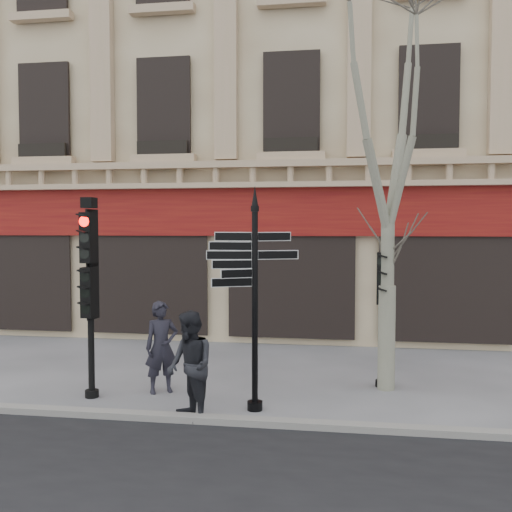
% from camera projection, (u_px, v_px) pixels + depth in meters
% --- Properties ---
extents(ground, '(80.00, 80.00, 0.00)m').
position_uv_depth(ground, '(266.00, 400.00, 10.55)').
color(ground, '#57575C').
rests_on(ground, ground).
extents(kerb, '(80.00, 0.25, 0.12)m').
position_uv_depth(kerb, '(255.00, 422.00, 9.16)').
color(kerb, gray).
rests_on(kerb, ground).
extents(building, '(28.00, 15.52, 18.00)m').
position_uv_depth(building, '(309.00, 79.00, 22.40)').
color(building, tan).
rests_on(building, ground).
extents(fingerpost, '(1.95, 1.95, 3.90)m').
position_uv_depth(fingerpost, '(255.00, 260.00, 9.81)').
color(fingerpost, black).
rests_on(fingerpost, ground).
extents(traffic_signal_main, '(0.43, 0.32, 3.74)m').
position_uv_depth(traffic_signal_main, '(90.00, 272.00, 10.57)').
color(traffic_signal_main, black).
rests_on(traffic_signal_main, ground).
extents(traffic_signal_secondary, '(0.49, 0.37, 2.70)m').
position_uv_depth(traffic_signal_secondary, '(383.00, 293.00, 11.30)').
color(traffic_signal_secondary, black).
rests_on(traffic_signal_secondary, ground).
extents(plane_tree, '(2.99, 2.99, 7.93)m').
position_uv_depth(plane_tree, '(389.00, 103.00, 10.93)').
color(plane_tree, gray).
rests_on(plane_tree, ground).
extents(pedestrian_a, '(0.77, 0.70, 1.77)m').
position_uv_depth(pedestrian_a, '(162.00, 347.00, 10.96)').
color(pedestrian_a, black).
rests_on(pedestrian_a, ground).
extents(pedestrian_b, '(1.08, 1.12, 1.81)m').
position_uv_depth(pedestrian_b, '(190.00, 366.00, 9.38)').
color(pedestrian_b, black).
rests_on(pedestrian_b, ground).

